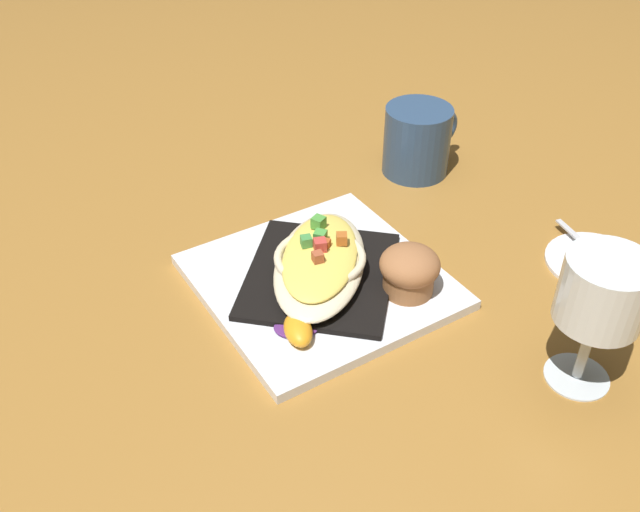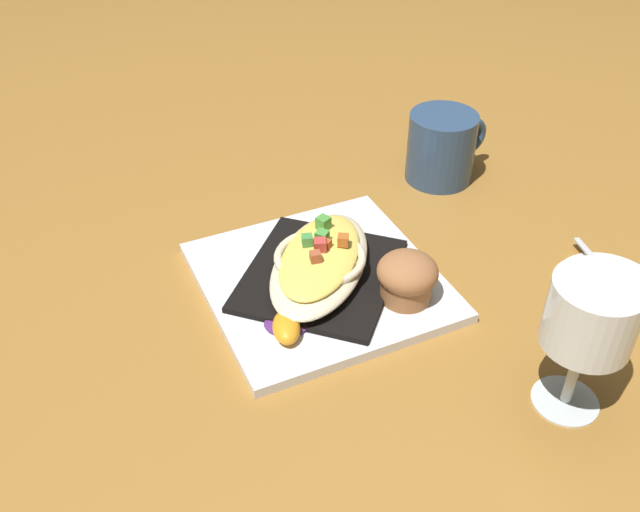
% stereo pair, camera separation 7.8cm
% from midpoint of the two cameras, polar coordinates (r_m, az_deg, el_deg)
% --- Properties ---
extents(ground_plane, '(2.60, 2.60, 0.00)m').
position_cam_midpoint_polar(ground_plane, '(0.81, 2.77, -2.47)').
color(ground_plane, '#A26E2F').
extents(square_plate, '(0.30, 0.30, 0.01)m').
position_cam_midpoint_polar(square_plate, '(0.80, 2.78, -2.14)').
color(square_plate, white).
rests_on(square_plate, ground_plane).
extents(folded_napkin, '(0.24, 0.23, 0.01)m').
position_cam_midpoint_polar(folded_napkin, '(0.80, 2.80, -1.62)').
color(folded_napkin, black).
rests_on(folded_napkin, square_plate).
extents(gratin_dish, '(0.21, 0.19, 0.04)m').
position_cam_midpoint_polar(gratin_dish, '(0.78, 2.85, -0.46)').
color(gratin_dish, beige).
rests_on(gratin_dish, folded_napkin).
extents(muffin, '(0.07, 0.07, 0.05)m').
position_cam_midpoint_polar(muffin, '(0.76, 9.87, -1.77)').
color(muffin, '#9A6036').
rests_on(muffin, square_plate).
extents(orange_garnish, '(0.06, 0.07, 0.02)m').
position_cam_midpoint_polar(orange_garnish, '(0.73, 0.40, -5.76)').
color(orange_garnish, '#54276D').
rests_on(orange_garnish, square_plate).
extents(coffee_mug, '(0.12, 0.09, 0.09)m').
position_cam_midpoint_polar(coffee_mug, '(0.99, 11.92, 8.16)').
color(coffee_mug, '#2F496C').
rests_on(coffee_mug, ground_plane).
extents(stemmed_glass, '(0.08, 0.08, 0.14)m').
position_cam_midpoint_polar(stemmed_glass, '(0.67, 23.89, -4.91)').
color(stemmed_glass, white).
rests_on(stemmed_glass, ground_plane).
extents(creamer_saucer, '(0.12, 0.12, 0.01)m').
position_cam_midpoint_polar(creamer_saucer, '(0.88, 24.42, -2.12)').
color(creamer_saucer, white).
rests_on(creamer_saucer, ground_plane).
extents(spoon, '(0.05, 0.09, 0.01)m').
position_cam_midpoint_polar(spoon, '(0.88, 24.33, -1.43)').
color(spoon, silver).
rests_on(spoon, creamer_saucer).
extents(creamer_cup_0, '(0.02, 0.02, 0.02)m').
position_cam_midpoint_polar(creamer_cup_0, '(0.85, 24.11, -2.38)').
color(creamer_cup_0, white).
rests_on(creamer_cup_0, creamer_saucer).
extents(creamer_cup_1, '(0.02, 0.02, 0.02)m').
position_cam_midpoint_polar(creamer_cup_1, '(0.86, 25.56, -2.56)').
color(creamer_cup_1, white).
rests_on(creamer_cup_1, creamer_saucer).
extents(creamer_cup_2, '(0.02, 0.02, 0.02)m').
position_cam_midpoint_polar(creamer_cup_2, '(0.88, 26.27, -1.93)').
color(creamer_cup_2, white).
rests_on(creamer_cup_2, creamer_saucer).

